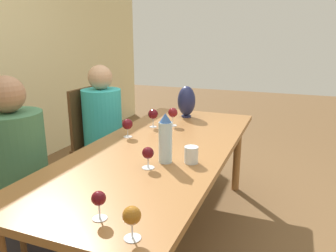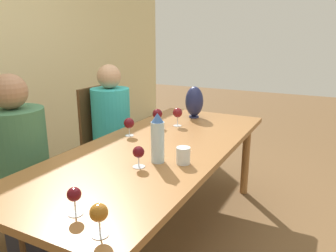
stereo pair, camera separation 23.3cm
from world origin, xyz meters
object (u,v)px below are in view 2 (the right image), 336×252
at_px(wine_glass_2, 99,214).
at_px(wine_glass_3, 157,114).
at_px(wine_glass_4, 74,195).
at_px(wine_glass_5, 129,123).
at_px(wine_glass_0, 178,113).
at_px(water_bottle, 158,139).
at_px(water_tumbler, 183,155).
at_px(person_near, 20,161).
at_px(person_far, 113,125).
at_px(vase, 194,102).
at_px(wine_glass_1, 139,153).
at_px(chair_far, 105,137).
at_px(chair_near, 13,177).

distance_m(wine_glass_2, wine_glass_3, 1.53).
relative_size(wine_glass_3, wine_glass_4, 1.23).
relative_size(wine_glass_2, wine_glass_5, 0.95).
bearing_deg(wine_glass_0, wine_glass_2, -164.81).
relative_size(water_bottle, wine_glass_2, 2.28).
distance_m(water_tumbler, person_near, 1.10).
xyz_separation_m(water_tumbler, person_far, (0.74, 1.06, -0.13)).
bearing_deg(water_bottle, wine_glass_4, 178.41).
bearing_deg(vase, wine_glass_1, -171.70).
bearing_deg(person_far, wine_glass_5, -131.66).
bearing_deg(wine_glass_5, wine_glass_4, -157.65).
height_order(vase, wine_glass_1, vase).
height_order(water_bottle, person_near, person_near).
xyz_separation_m(wine_glass_5, chair_far, (0.42, 0.56, -0.30)).
bearing_deg(wine_glass_3, chair_near, 145.58).
height_order(water_bottle, person_far, person_far).
relative_size(water_tumbler, chair_far, 0.10).
bearing_deg(wine_glass_4, person_near, 63.87).
relative_size(wine_glass_1, wine_glass_2, 0.95).
xyz_separation_m(wine_glass_1, wine_glass_3, (0.80, 0.32, 0.02)).
xyz_separation_m(wine_glass_2, wine_glass_4, (0.07, 0.19, -0.00)).
height_order(vase, chair_far, vase).
height_order(wine_glass_5, chair_near, chair_near).
relative_size(water_bottle, chair_near, 0.30).
bearing_deg(wine_glass_0, chair_near, 143.06).
relative_size(water_tumbler, person_near, 0.08).
relative_size(wine_glass_3, chair_near, 0.15).
xyz_separation_m(chair_far, person_near, (-1.02, -0.09, 0.13)).
xyz_separation_m(wine_glass_3, chair_far, (0.10, 0.63, -0.32)).
height_order(wine_glass_2, person_near, person_near).
height_order(wine_glass_2, chair_far, chair_far).
height_order(vase, wine_glass_3, vase).
bearing_deg(wine_glass_1, person_far, 43.62).
bearing_deg(wine_glass_1, water_bottle, -26.38).
xyz_separation_m(wine_glass_2, wine_glass_5, (1.11, 0.61, 0.00)).
distance_m(wine_glass_5, chair_near, 0.88).
relative_size(wine_glass_5, chair_far, 0.14).
xyz_separation_m(vase, wine_glass_4, (-1.78, -0.22, -0.06)).
distance_m(vase, wine_glass_4, 1.79).
bearing_deg(wine_glass_0, water_bottle, -162.45).
height_order(water_bottle, wine_glass_5, water_bottle).
height_order(wine_glass_0, person_far, person_far).
height_order(wine_glass_3, person_near, person_near).
xyz_separation_m(chair_far, person_far, (-0.00, -0.09, 0.13)).
bearing_deg(wine_glass_2, person_far, 35.32).
relative_size(vase, wine_glass_1, 2.31).
height_order(water_tumbler, person_far, person_far).
relative_size(wine_glass_2, person_far, 0.11).
height_order(wine_glass_1, chair_far, chair_far).
bearing_deg(vase, wine_glass_4, -173.02).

